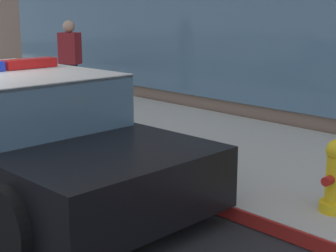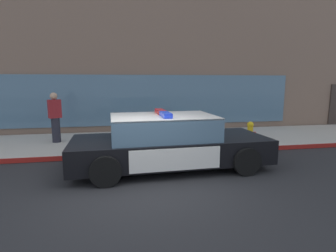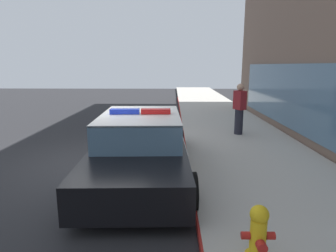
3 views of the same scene
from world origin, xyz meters
name	(u,v)px [view 2 (image 2 of 3)]	position (x,y,z in m)	size (l,w,h in m)	color
ground	(142,186)	(0.00, 0.00, 0.00)	(48.00, 48.00, 0.00)	#262628
sidewalk	(132,142)	(0.00, 4.03, 0.07)	(48.00, 3.50, 0.15)	#B2ADA3
curb_red_paint	(135,155)	(0.00, 2.26, 0.08)	(28.80, 0.04, 0.14)	maroon
storefront_building	(170,35)	(2.64, 10.61, 4.92)	(24.85, 9.65, 9.84)	#7A6051
police_cruiser	(168,142)	(0.80, 1.16, 0.68)	(5.04, 2.28, 1.49)	black
fire_hydrant	(250,132)	(3.98, 2.88, 0.50)	(0.34, 0.39, 0.73)	gold
pedestrian_on_sidewalk	(55,117)	(-2.59, 4.12, 1.01)	(0.47, 0.40, 1.71)	#23232D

